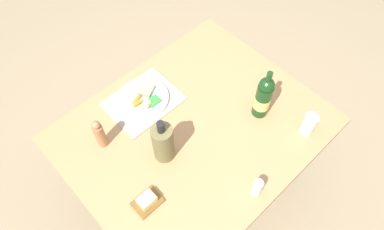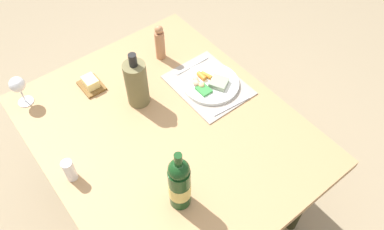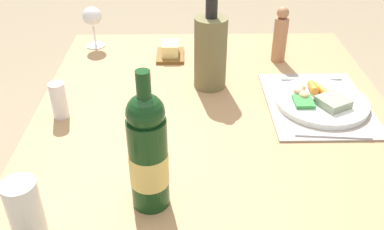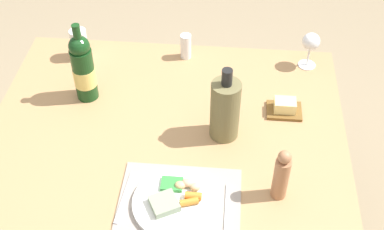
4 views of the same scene
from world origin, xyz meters
name	(u,v)px [view 1 (image 1 of 4)]	position (x,y,z in m)	size (l,w,h in m)	color
ground_plane	(194,180)	(0.00, 0.00, 0.00)	(8.00, 8.00, 0.00)	gray
dining_table	(194,135)	(0.00, 0.00, 0.63)	(1.30, 1.07, 0.70)	tan
placemat	(144,101)	(0.08, -0.31, 0.70)	(0.39, 0.30, 0.01)	#9D9489
dinner_plate	(144,98)	(0.07, -0.32, 0.72)	(0.28, 0.28, 0.04)	white
fork	(168,84)	(-0.09, -0.31, 0.71)	(0.01, 0.20, 0.01)	silver
knife	(119,114)	(0.23, -0.33, 0.71)	(0.01, 0.20, 0.01)	silver
salt_shaker	(257,188)	(0.03, 0.45, 0.75)	(0.05, 0.05, 0.11)	white
wine_bottle	(263,97)	(-0.32, 0.17, 0.84)	(0.08, 0.08, 0.33)	#143D17
pepper_mill	(100,134)	(0.39, -0.25, 0.80)	(0.05, 0.05, 0.20)	#AC754E
water_tumbler	(308,125)	(-0.41, 0.41, 0.76)	(0.07, 0.07, 0.13)	silver
cooler_bottle	(163,142)	(0.21, 0.01, 0.82)	(0.10, 0.10, 0.29)	olive
butter_dish	(147,201)	(0.43, 0.14, 0.72)	(0.13, 0.10, 0.06)	brown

